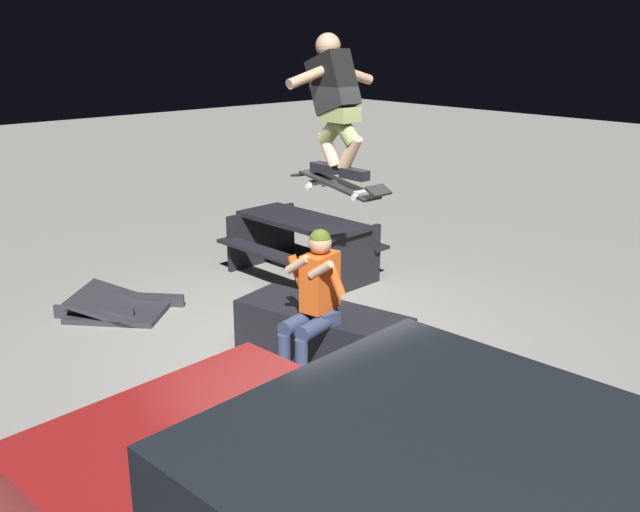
% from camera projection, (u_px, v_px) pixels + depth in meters
% --- Properties ---
extents(ground_plane, '(40.00, 40.00, 0.00)m').
position_uv_depth(ground_plane, '(313.00, 348.00, 6.80)').
color(ground_plane, gray).
extents(ledge_box_main, '(1.72, 0.95, 0.50)m').
position_uv_depth(ledge_box_main, '(322.00, 334.00, 6.50)').
color(ledge_box_main, black).
rests_on(ledge_box_main, ground).
extents(person_sitting_on_ledge, '(0.59, 0.78, 1.33)m').
position_uv_depth(person_sitting_on_ledge, '(313.00, 299.00, 5.99)').
color(person_sitting_on_ledge, '#2D3856').
rests_on(person_sitting_on_ledge, ground).
extents(skateboard, '(1.02, 0.22, 0.15)m').
position_uv_depth(skateboard, '(339.00, 185.00, 5.79)').
color(skateboard, black).
extents(skater_airborne, '(0.62, 0.89, 1.12)m').
position_uv_depth(skater_airborne, '(335.00, 99.00, 5.63)').
color(skater_airborne, black).
extents(kicker_ramp, '(1.27, 1.25, 0.31)m').
position_uv_depth(kicker_ramp, '(121.00, 308.00, 7.66)').
color(kicker_ramp, '#28282D').
rests_on(kicker_ramp, ground).
extents(picnic_table_back, '(1.75, 1.40, 0.75)m').
position_uv_depth(picnic_table_back, '(302.00, 238.00, 8.67)').
color(picnic_table_back, black).
rests_on(picnic_table_back, ground).
extents(trash_bin, '(0.57, 0.57, 0.94)m').
position_uv_depth(trash_bin, '(308.00, 505.00, 3.79)').
color(trash_bin, navy).
rests_on(trash_bin, ground).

